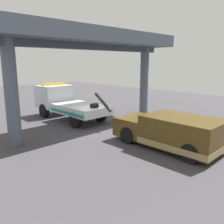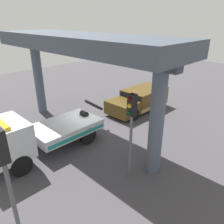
{
  "view_description": "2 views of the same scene",
  "coord_description": "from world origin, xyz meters",
  "views": [
    {
      "loc": [
        -10.8,
        9.61,
        4.04
      ],
      "look_at": [
        -0.5,
        -0.69,
        0.95
      ],
      "focal_mm": 37.99,
      "sensor_mm": 36.0,
      "label": 1
    },
    {
      "loc": [
        7.82,
        9.68,
        6.62
      ],
      "look_at": [
        -1.63,
        0.4,
        0.94
      ],
      "focal_mm": 35.02,
      "sensor_mm": 36.0,
      "label": 2
    }
  ],
  "objects": [
    {
      "name": "tow_truck_white",
      "position": [
        3.7,
        -0.0,
        1.2
      ],
      "size": [
        7.26,
        2.45,
        2.46
      ],
      "color": "silver",
      "rests_on": "ground"
    },
    {
      "name": "lane_stripe_east",
      "position": [
        6.0,
        -2.6,
        0.0
      ],
      "size": [
        2.6,
        0.16,
        0.01
      ],
      "primitive_type": "cube",
      "color": "silver",
      "rests_on": "ground"
    },
    {
      "name": "lane_stripe_west",
      "position": [
        -6.0,
        -2.6,
        0.0
      ],
      "size": [
        2.6,
        0.16,
        0.01
      ],
      "primitive_type": "cube",
      "color": "silver",
      "rests_on": "ground"
    },
    {
      "name": "overpass_structure",
      "position": [
        0.42,
        0.0,
        5.16
      ],
      "size": [
        3.6,
        12.24,
        5.88
      ],
      "color": "#4C5666",
      "rests_on": "ground"
    },
    {
      "name": "traffic_light_near",
      "position": [
        1.52,
        4.6,
        2.86
      ],
      "size": [
        0.39,
        0.32,
        3.91
      ],
      "color": "#515456",
      "rests_on": "ground"
    },
    {
      "name": "ground_plane",
      "position": [
        0.0,
        0.0,
        -0.05
      ],
      "size": [
        60.0,
        40.0,
        0.1
      ],
      "primitive_type": "cube",
      "color": "#423F44"
    },
    {
      "name": "lane_stripe_mid",
      "position": [
        0.0,
        -2.6,
        0.0
      ],
      "size": [
        2.6,
        0.16,
        0.01
      ],
      "primitive_type": "cube",
      "color": "silver",
      "rests_on": "ground"
    },
    {
      "name": "towed_van_green",
      "position": [
        -5.14,
        0.0,
        0.78
      ],
      "size": [
        5.21,
        2.24,
        1.58
      ],
      "color": "#4C3814",
      "rests_on": "ground"
    }
  ]
}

